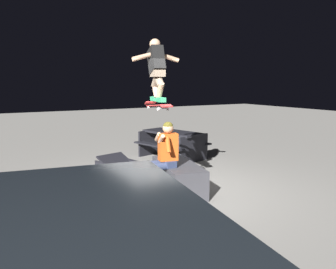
# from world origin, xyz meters

# --- Properties ---
(ground_plane) EXTENTS (40.00, 40.00, 0.00)m
(ground_plane) POSITION_xyz_m (0.00, 0.00, 0.00)
(ground_plane) COLOR gray
(ledge_box_main) EXTENTS (1.65, 0.95, 0.54)m
(ledge_box_main) POSITION_xyz_m (-0.05, -0.16, 0.27)
(ledge_box_main) COLOR #38383D
(ledge_box_main) RESTS_ON ground
(person_sitting_on_ledge) EXTENTS (0.59, 0.78, 1.38)m
(person_sitting_on_ledge) POSITION_xyz_m (-0.16, 0.25, 0.78)
(person_sitting_on_ledge) COLOR #2D3856
(person_sitting_on_ledge) RESTS_ON ground
(skateboard) EXTENTS (1.04, 0.36, 0.13)m
(skateboard) POSITION_xyz_m (-0.06, 0.28, 1.67)
(skateboard) COLOR #B72D2D
(skater_airborne) EXTENTS (0.63, 0.89, 1.12)m
(skater_airborne) POSITION_xyz_m (0.00, 0.27, 2.35)
(skater_airborne) COLOR #2D9E66
(kicker_ramp) EXTENTS (1.16, 0.99, 0.44)m
(kicker_ramp) POSITION_xyz_m (1.92, 0.24, 0.07)
(kicker_ramp) COLOR black
(kicker_ramp) RESTS_ON ground
(picnic_table_back) EXTENTS (2.00, 1.75, 0.75)m
(picnic_table_back) POSITION_xyz_m (2.48, -1.51, 0.50)
(picnic_table_back) COLOR black
(picnic_table_back) RESTS_ON ground
(trash_bin) EXTENTS (0.48, 0.48, 0.92)m
(trash_bin) POSITION_xyz_m (-2.72, 1.55, 0.46)
(trash_bin) COLOR navy
(trash_bin) RESTS_ON ground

